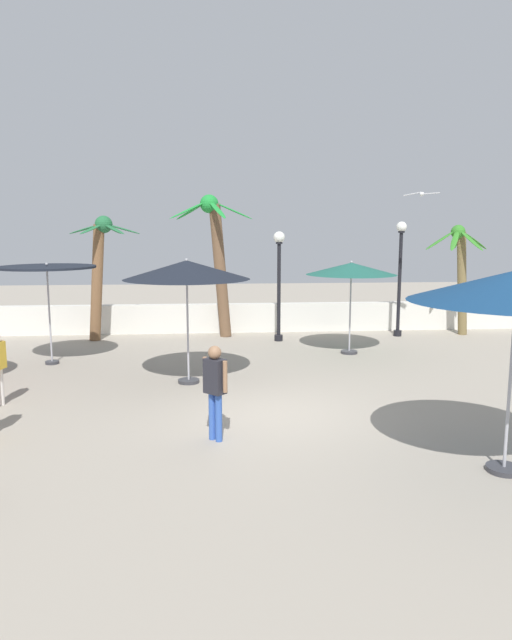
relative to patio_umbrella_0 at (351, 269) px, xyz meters
name	(u,v)px	position (x,y,z in m)	size (l,w,h in m)	color
ground_plane	(269,413)	(-2.99, -5.44, -2.52)	(56.00, 56.00, 0.00)	#9E9384
boundary_wall	(242,318)	(-2.99, 3.88, -2.00)	(25.20, 0.30, 1.04)	silver
patio_umbrella_0	(351,269)	(0.00, 0.00, 0.00)	(2.67, 2.67, 2.78)	#333338
patio_umbrella_1	(187,270)	(-4.70, -2.94, 0.20)	(3.00, 3.00, 3.01)	#333338
patio_umbrella_2	(47,270)	(-8.54, -0.64, 0.06)	(2.58, 2.58, 2.80)	#333338
palm_tree_0	(460,265)	(4.55, 2.75, -0.08)	(2.39, 2.32, 3.85)	brown
palm_tree_1	(217,250)	(-3.90, 3.08, 0.46)	(2.81, 2.86, 4.85)	brown
palm_tree_2	(99,263)	(-7.76, 2.73, 0.07)	(2.34, 2.20, 4.14)	brown
lamp_post_0	(279,273)	(-1.87, 2.13, -0.25)	(0.38, 0.38, 3.62)	black
lamp_post_1	(400,268)	(2.38, 2.66, -0.16)	(0.35, 0.35, 3.95)	black
guest_2	(215,383)	(-4.10, -6.85, -1.49)	(0.43, 0.42, 1.70)	#3359B2
seagull_0	(422,194)	(2.32, 0.78, 2.23)	(1.01, 0.64, 0.14)	white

